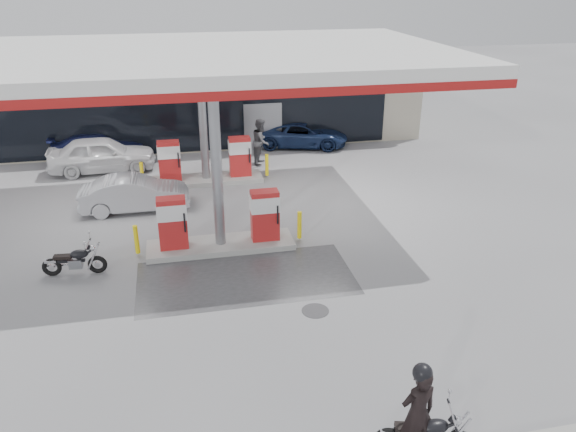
# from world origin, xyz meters

# --- Properties ---
(ground) EXTENTS (90.00, 90.00, 0.00)m
(ground) POSITION_xyz_m (0.00, 0.00, 0.00)
(ground) COLOR gray
(ground) RESTS_ON ground
(wet_patch) EXTENTS (6.00, 3.00, 0.00)m
(wet_patch) POSITION_xyz_m (0.50, 0.00, 0.00)
(wet_patch) COLOR #4C4C4F
(wet_patch) RESTS_ON ground
(drain_cover) EXTENTS (0.70, 0.70, 0.01)m
(drain_cover) POSITION_xyz_m (2.00, -2.00, 0.00)
(drain_cover) COLOR #38383A
(drain_cover) RESTS_ON ground
(store_building) EXTENTS (22.00, 8.22, 4.00)m
(store_building) POSITION_xyz_m (0.01, 15.94, 2.01)
(store_building) COLOR beige
(store_building) RESTS_ON ground
(canopy) EXTENTS (16.00, 10.02, 5.51)m
(canopy) POSITION_xyz_m (0.00, 5.00, 5.27)
(canopy) COLOR silver
(canopy) RESTS_ON ground
(pump_island_near) EXTENTS (5.14, 1.30, 1.78)m
(pump_island_near) POSITION_xyz_m (0.00, 2.00, 0.71)
(pump_island_near) COLOR #9E9E99
(pump_island_near) RESTS_ON ground
(pump_island_far) EXTENTS (5.14, 1.30, 1.78)m
(pump_island_far) POSITION_xyz_m (0.00, 8.00, 0.71)
(pump_island_far) COLOR #9E9E99
(pump_island_far) RESTS_ON ground
(biker_main) EXTENTS (0.72, 0.52, 1.84)m
(biker_main) POSITION_xyz_m (2.59, -6.76, 0.92)
(biker_main) COLOR black
(biker_main) RESTS_ON ground
(parked_motorcycle) EXTENTS (1.79, 0.69, 0.92)m
(parked_motorcycle) POSITION_xyz_m (-4.16, 1.20, 0.41)
(parked_motorcycle) COLOR black
(parked_motorcycle) RESTS_ON ground
(sedan_white) EXTENTS (4.46, 1.93, 1.50)m
(sedan_white) POSITION_xyz_m (-4.19, 10.20, 0.75)
(sedan_white) COLOR silver
(sedan_white) RESTS_ON ground
(attendant) EXTENTS (1.06, 1.18, 2.00)m
(attendant) POSITION_xyz_m (2.57, 9.86, 1.00)
(attendant) COLOR #4D4D51
(attendant) RESTS_ON ground
(hatchback_silver) EXTENTS (3.82, 1.35, 1.25)m
(hatchback_silver) POSITION_xyz_m (-2.68, 5.60, 0.63)
(hatchback_silver) COLOR #A2A4AA
(hatchback_silver) RESTS_ON ground
(parked_car_left) EXTENTS (4.16, 1.78, 1.19)m
(parked_car_left) POSITION_xyz_m (-4.50, 12.00, 0.60)
(parked_car_left) COLOR #171D4C
(parked_car_left) RESTS_ON ground
(parked_car_right) EXTENTS (4.68, 3.08, 1.20)m
(parked_car_right) POSITION_xyz_m (4.95, 12.00, 0.60)
(parked_car_right) COLOR navy
(parked_car_right) RESTS_ON ground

